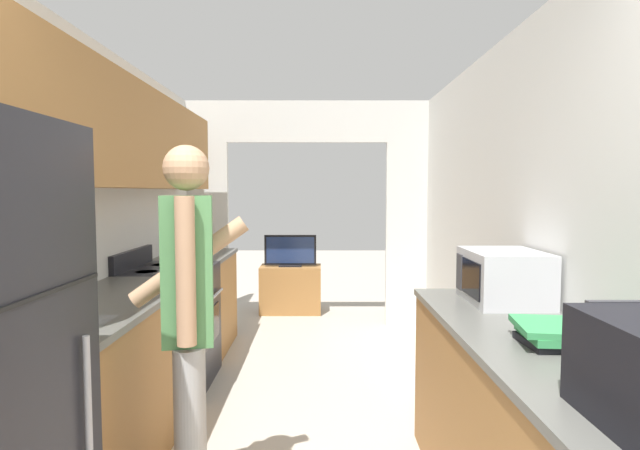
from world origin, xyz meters
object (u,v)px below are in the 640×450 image
object	(u,v)px
range_oven	(173,325)
microwave	(505,277)
tv_cabinet	(293,289)
knife	(193,255)
television	(292,251)
person	(191,326)
book_stack	(552,334)

from	to	relation	value
range_oven	microwave	world-z (taller)	microwave
range_oven	tv_cabinet	bearing A→B (deg)	71.07
knife	microwave	bearing A→B (deg)	-56.66
television	range_oven	bearing A→B (deg)	-109.26
knife	tv_cabinet	bearing A→B (deg)	48.21
person	television	size ratio (longest dim) A/B	2.68
book_stack	knife	bearing A→B (deg)	128.06
person	knife	distance (m)	2.46
microwave	tv_cabinet	bearing A→B (deg)	110.85
book_stack	knife	xyz separation A→B (m)	(-2.07, 2.64, -0.04)
microwave	book_stack	distance (m)	0.75
person	microwave	world-z (taller)	person
range_oven	microwave	size ratio (longest dim) A/B	2.16
book_stack	television	distance (m)	4.41
person	tv_cabinet	distance (m)	4.07
television	knife	bearing A→B (deg)	-117.07
range_oven	television	bearing A→B (deg)	70.74
television	knife	xyz separation A→B (m)	(-0.81, -1.59, 0.15)
range_oven	knife	distance (m)	0.83
book_stack	microwave	bearing A→B (deg)	83.03
range_oven	television	world-z (taller)	range_oven
person	tv_cabinet	size ratio (longest dim) A/B	2.28
range_oven	television	size ratio (longest dim) A/B	1.66
person	knife	world-z (taller)	person
tv_cabinet	television	xyz separation A→B (m)	(-0.00, -0.04, 0.48)
microwave	television	size ratio (longest dim) A/B	0.77
range_oven	microwave	bearing A→B (deg)	-29.27
tv_cabinet	microwave	bearing A→B (deg)	-69.15
person	book_stack	xyz separation A→B (m)	(1.46, -0.25, 0.04)
range_oven	person	xyz separation A→B (m)	(0.59, -1.69, 0.46)
book_stack	knife	distance (m)	3.35
person	book_stack	bearing A→B (deg)	-111.01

